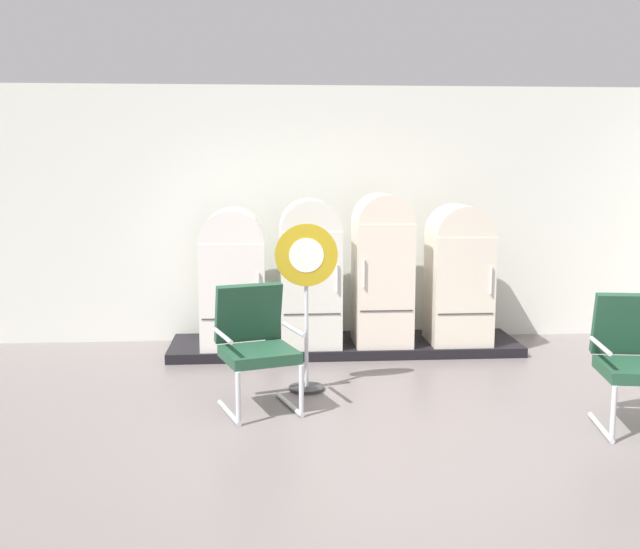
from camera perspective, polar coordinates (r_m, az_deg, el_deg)
ground at (r=5.37m, az=5.38°, el=-14.10°), size 12.00×10.00×0.05m
back_wall at (r=8.60m, az=1.49°, el=4.70°), size 11.76×0.12×2.88m
display_plinth at (r=8.20m, az=1.89°, el=-5.43°), size 3.76×0.95×0.10m
refrigerator_0 at (r=7.92m, az=-6.66°, el=0.04°), size 0.67×0.72×1.45m
refrigerator_1 at (r=7.88m, az=-0.75°, el=0.48°), size 0.63×0.66×1.55m
refrigerator_2 at (r=7.96m, az=4.77°, el=0.76°), size 0.59×0.67×1.60m
refrigerator_3 at (r=8.14m, az=10.55°, el=0.33°), size 0.63×0.65×1.48m
armchair_left at (r=6.24m, az=-4.95°, el=-5.04°), size 0.76×0.81×1.03m
armchair_right at (r=6.27m, az=22.97°, el=-5.65°), size 0.71×0.75×1.03m
sign_stand at (r=6.62m, az=-1.04°, el=-2.10°), size 0.55×0.32×1.51m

